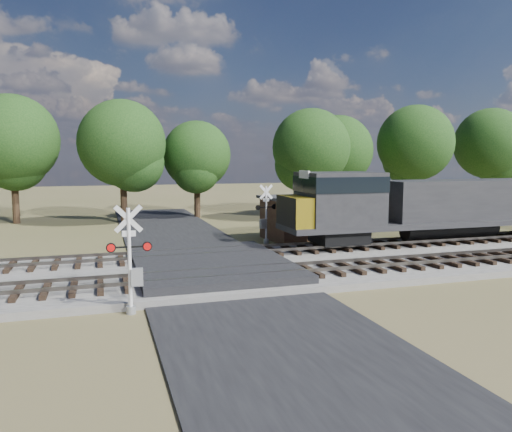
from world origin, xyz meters
name	(u,v)px	position (x,y,z in m)	size (l,w,h in m)	color
ground	(213,275)	(0.00, 0.00, 0.00)	(160.00, 160.00, 0.00)	brown
ballast_bed	(395,257)	(10.00, 0.50, 0.15)	(140.00, 10.00, 0.30)	gray
road	(213,274)	(0.00, 0.00, 0.04)	(7.00, 60.00, 0.08)	black
crossing_panel	(211,266)	(0.00, 0.50, 0.32)	(7.00, 9.00, 0.62)	#262628
track_near	(292,271)	(3.12, -2.00, 0.41)	(140.00, 2.60, 0.33)	black
track_far	(258,251)	(3.12, 3.00, 0.41)	(140.00, 2.60, 0.33)	black
crossing_signal_near	(132,269)	(-3.92, -4.83, 1.59)	(1.54, 0.34, 3.82)	silver
crossing_signal_far	(265,219)	(5.00, 7.45, 1.56)	(1.49, 0.42, 3.74)	silver
equipment_shed	(298,218)	(7.58, 8.36, 1.46)	(4.58, 4.58, 2.88)	#46271E
treeline	(242,146)	(7.31, 20.89, 6.44)	(78.30, 11.58, 10.64)	black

